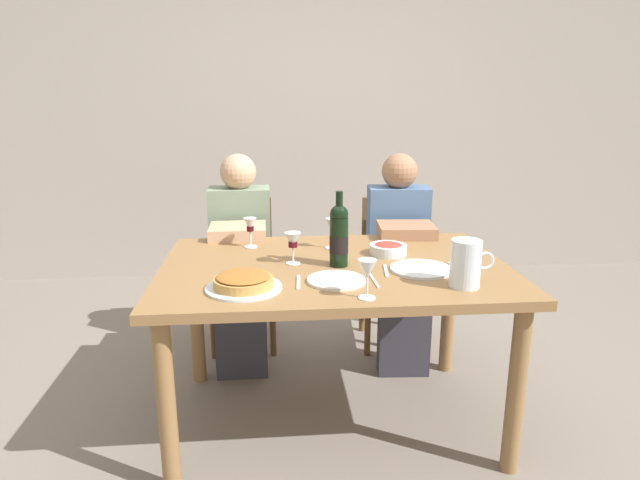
% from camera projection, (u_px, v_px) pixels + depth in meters
% --- Properties ---
extents(ground_plane, '(8.00, 8.00, 0.00)m').
position_uv_depth(ground_plane, '(333.00, 418.00, 2.57)').
color(ground_plane, slate).
extents(back_wall, '(8.00, 0.10, 2.80)m').
position_uv_depth(back_wall, '(303.00, 104.00, 4.36)').
color(back_wall, '#A3998E').
rests_on(back_wall, ground).
extents(dining_table, '(1.50, 1.00, 0.76)m').
position_uv_depth(dining_table, '(334.00, 285.00, 2.39)').
color(dining_table, olive).
rests_on(dining_table, ground).
extents(wine_bottle, '(0.08, 0.08, 0.33)m').
position_uv_depth(wine_bottle, '(339.00, 235.00, 2.32)').
color(wine_bottle, black).
rests_on(wine_bottle, dining_table).
extents(water_pitcher, '(0.17, 0.12, 0.19)m').
position_uv_depth(water_pitcher, '(466.00, 266.00, 2.08)').
color(water_pitcher, silver).
rests_on(water_pitcher, dining_table).
extents(baked_tart, '(0.29, 0.29, 0.06)m').
position_uv_depth(baked_tart, '(244.00, 282.00, 2.07)').
color(baked_tart, silver).
rests_on(baked_tart, dining_table).
extents(salad_bowl, '(0.17, 0.17, 0.06)m').
position_uv_depth(salad_bowl, '(388.00, 248.00, 2.51)').
color(salad_bowl, silver).
rests_on(salad_bowl, dining_table).
extents(wine_glass_left_diner, '(0.06, 0.06, 0.15)m').
position_uv_depth(wine_glass_left_diner, '(332.00, 227.00, 2.59)').
color(wine_glass_left_diner, silver).
rests_on(wine_glass_left_diner, dining_table).
extents(wine_glass_right_diner, '(0.07, 0.07, 0.14)m').
position_uv_depth(wine_glass_right_diner, '(293.00, 242.00, 2.36)').
color(wine_glass_right_diner, silver).
rests_on(wine_glass_right_diner, dining_table).
extents(wine_glass_centre, '(0.06, 0.06, 0.14)m').
position_uv_depth(wine_glass_centre, '(250.00, 226.00, 2.61)').
color(wine_glass_centre, silver).
rests_on(wine_glass_centre, dining_table).
extents(wine_glass_spare, '(0.07, 0.07, 0.15)m').
position_uv_depth(wine_glass_spare, '(367.00, 271.00, 1.95)').
color(wine_glass_spare, silver).
rests_on(wine_glass_spare, dining_table).
extents(dinner_plate_left_setting, '(0.26, 0.26, 0.01)m').
position_uv_depth(dinner_plate_left_setting, '(421.00, 269.00, 2.29)').
color(dinner_plate_left_setting, silver).
rests_on(dinner_plate_left_setting, dining_table).
extents(dinner_plate_right_setting, '(0.23, 0.23, 0.01)m').
position_uv_depth(dinner_plate_right_setting, '(336.00, 280.00, 2.15)').
color(dinner_plate_right_setting, white).
rests_on(dinner_plate_right_setting, dining_table).
extents(fork_left_setting, '(0.04, 0.16, 0.00)m').
position_uv_depth(fork_left_setting, '(386.00, 271.00, 2.28)').
color(fork_left_setting, silver).
rests_on(fork_left_setting, dining_table).
extents(knife_left_setting, '(0.01, 0.18, 0.00)m').
position_uv_depth(knife_left_setting, '(456.00, 269.00, 2.30)').
color(knife_left_setting, silver).
rests_on(knife_left_setting, dining_table).
extents(knife_right_setting, '(0.02, 0.18, 0.00)m').
position_uv_depth(knife_right_setting, '(374.00, 280.00, 2.17)').
color(knife_right_setting, silver).
rests_on(knife_right_setting, dining_table).
extents(spoon_right_setting, '(0.02, 0.16, 0.00)m').
position_uv_depth(spoon_right_setting, '(298.00, 282.00, 2.14)').
color(spoon_right_setting, silver).
rests_on(spoon_right_setting, dining_table).
extents(chair_left, '(0.41, 0.41, 0.87)m').
position_uv_depth(chair_left, '(243.00, 262.00, 3.28)').
color(chair_left, brown).
rests_on(chair_left, ground).
extents(diner_left, '(0.34, 0.50, 1.16)m').
position_uv_depth(diner_left, '(240.00, 254.00, 3.02)').
color(diner_left, gray).
rests_on(diner_left, ground).
extents(chair_right, '(0.43, 0.43, 0.87)m').
position_uv_depth(chair_right, '(392.00, 261.00, 3.31)').
color(chair_right, brown).
rests_on(chair_right, ground).
extents(diner_right, '(0.36, 0.52, 1.16)m').
position_uv_depth(diner_right, '(400.00, 253.00, 3.05)').
color(diner_right, '#4C6B93').
rests_on(diner_right, ground).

